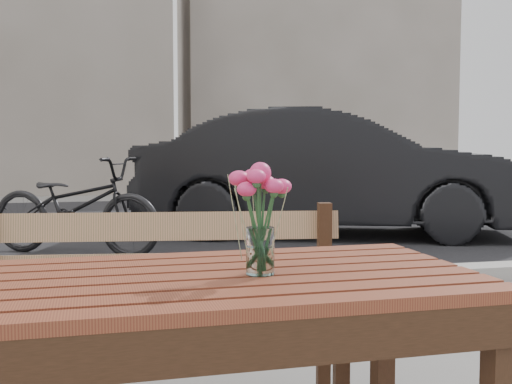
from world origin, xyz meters
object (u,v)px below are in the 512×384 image
bicycle (75,206)px  main_table (237,321)px  parked_car (330,173)px  main_vase (260,205)px

bicycle → main_table: bearing=-142.3°
main_table → parked_car: 6.25m
main_vase → bicycle: (-0.74, 5.02, -0.47)m
main_table → bicycle: (-0.68, 5.00, -0.16)m
parked_car → bicycle: size_ratio=2.45×
main_vase → parked_car: bearing=68.9°
parked_car → main_table: bearing=177.1°
main_table → parked_car: bearing=66.7°
main_table → bicycle: bearing=96.1°
main_table → bicycle: bicycle is taller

